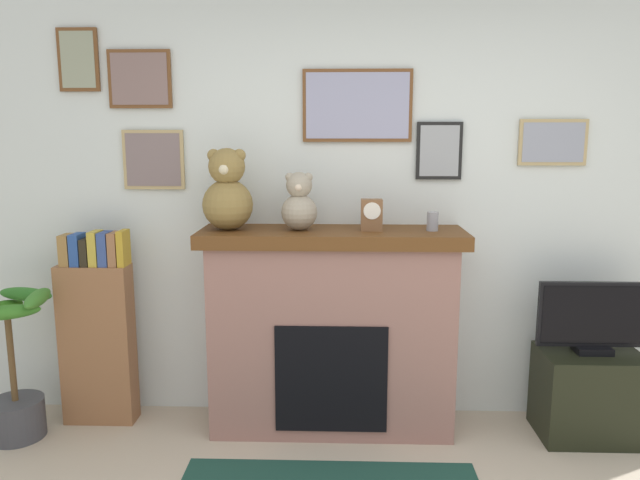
# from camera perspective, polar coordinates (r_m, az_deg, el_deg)

# --- Properties ---
(back_wall) EXTENTS (5.20, 0.15, 2.60)m
(back_wall) POSITION_cam_1_polar(r_m,az_deg,el_deg) (3.73, 6.05, 2.99)
(back_wall) COLOR silver
(back_wall) RESTS_ON ground_plane
(fireplace) EXTENTS (1.54, 0.50, 1.22)m
(fireplace) POSITION_cam_1_polar(r_m,az_deg,el_deg) (3.60, 1.13, -8.54)
(fireplace) COLOR #92665C
(fireplace) RESTS_ON ground_plane
(bookshelf) EXTENTS (0.43, 0.16, 1.20)m
(bookshelf) POSITION_cam_1_polar(r_m,az_deg,el_deg) (3.92, -20.52, -8.36)
(bookshelf) COLOR brown
(bookshelf) RESTS_ON ground_plane
(potted_plant) EXTENTS (0.51, 0.51, 0.93)m
(potted_plant) POSITION_cam_1_polar(r_m,az_deg,el_deg) (3.97, -27.25, -11.28)
(potted_plant) COLOR #3F3F44
(potted_plant) RESTS_ON ground_plane
(tv_stand) EXTENTS (0.57, 0.40, 0.52)m
(tv_stand) POSITION_cam_1_polar(r_m,az_deg,el_deg) (3.94, 24.29, -13.31)
(tv_stand) COLOR black
(tv_stand) RESTS_ON ground_plane
(television) EXTENTS (0.65, 0.14, 0.42)m
(television) POSITION_cam_1_polar(r_m,az_deg,el_deg) (3.78, 24.80, -6.84)
(television) COLOR black
(television) RESTS_ON tv_stand
(candle_jar) EXTENTS (0.07, 0.07, 0.11)m
(candle_jar) POSITION_cam_1_polar(r_m,az_deg,el_deg) (3.47, 10.72, 1.76)
(candle_jar) COLOR gray
(candle_jar) RESTS_ON fireplace
(mantel_clock) EXTENTS (0.12, 0.09, 0.18)m
(mantel_clock) POSITION_cam_1_polar(r_m,az_deg,el_deg) (3.42, 4.96, 2.42)
(mantel_clock) COLOR brown
(mantel_clock) RESTS_ON fireplace
(teddy_bear_brown) EXTENTS (0.29, 0.29, 0.47)m
(teddy_bear_brown) POSITION_cam_1_polar(r_m,az_deg,el_deg) (3.47, -8.85, 4.43)
(teddy_bear_brown) COLOR olive
(teddy_bear_brown) RESTS_ON fireplace
(teddy_bear_tan) EXTENTS (0.21, 0.21, 0.33)m
(teddy_bear_tan) POSITION_cam_1_polar(r_m,az_deg,el_deg) (3.42, -2.00, 3.45)
(teddy_bear_tan) COLOR gray
(teddy_bear_tan) RESTS_ON fireplace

